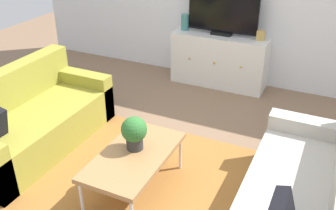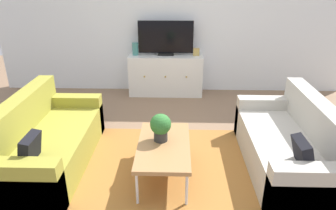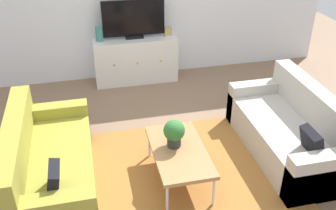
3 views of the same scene
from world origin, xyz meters
name	(u,v)px [view 1 (image 1 of 3)]	position (x,y,z in m)	size (l,w,h in m)	color
ground_plane	(153,173)	(0.00, 0.00, 0.00)	(10.00, 10.00, 0.00)	#84664C
area_rug	(146,182)	(0.00, -0.15, 0.01)	(2.50, 1.90, 0.01)	#9E662D
couch_left_side	(28,122)	(-1.43, -0.10, 0.28)	(0.83, 1.78, 0.82)	olive
couch_right_side	(309,202)	(1.43, -0.10, 0.28)	(0.83, 1.78, 0.82)	#B2ADA3
coffee_table	(134,157)	(-0.03, -0.29, 0.38)	(0.56, 1.02, 0.41)	#A37547
potted_plant	(134,132)	(-0.06, -0.21, 0.58)	(0.23, 0.23, 0.31)	#2D2D2D
tv_console	(219,60)	(-0.10, 2.27, 0.37)	(1.33, 0.47, 0.73)	white
flat_screen_tv	(223,13)	(-0.10, 2.29, 1.03)	(0.97, 0.16, 0.60)	black
glass_vase	(185,22)	(-0.64, 2.27, 0.84)	(0.11, 0.11, 0.22)	teal
mantel_clock	(261,35)	(0.45, 2.27, 0.80)	(0.11, 0.07, 0.13)	tan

